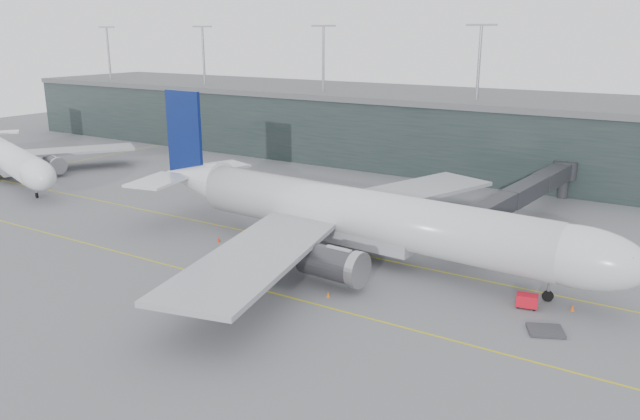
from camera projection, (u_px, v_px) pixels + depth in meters
The scene contains 18 objects.
ground at pixel (325, 236), 88.43m from camera, with size 320.00×320.00×0.00m, color slate.
taxiline_a at pixel (309, 244), 85.17m from camera, with size 160.00×0.25×0.02m, color gold.
taxiline_b at pixel (234, 283), 72.14m from camera, with size 160.00×0.25×0.02m, color gold.
taxiline_lead_main at pixel (414, 209), 102.17m from camera, with size 0.25×60.00×0.02m, color gold.
taxiline_lead_adj at pixel (93, 158), 143.01m from camera, with size 0.25×60.00×0.02m, color gold.
terminal at pixel (466, 130), 133.59m from camera, with size 240.00×36.00×29.00m.
main_aircraft at pixel (359, 216), 79.07m from camera, with size 69.67×65.38×19.54m.
jet_bridge at pixel (526, 189), 95.05m from camera, with size 7.47×44.13×6.47m.
second_aircraft at pixel (6, 156), 122.22m from camera, with size 54.76×50.48×15.80m.
gse_cart at pixel (527, 300), 65.35m from camera, with size 2.39×1.77×1.48m.
baggage_dolly at pixel (545, 330), 60.14m from camera, with size 3.30×2.64×0.33m, color #333337.
uld_a at pixel (337, 209), 97.94m from camera, with size 2.48×2.09×2.06m.
uld_b at pixel (350, 208), 99.13m from camera, with size 2.64×2.43×1.93m.
uld_c at pixel (364, 215), 95.19m from camera, with size 2.23×1.88×1.85m.
cone_nose at pixel (573, 308), 64.77m from camera, with size 0.43×0.43×0.68m, color #E4500C.
cone_wing_stbd at pixel (328, 294), 68.11m from camera, with size 0.40×0.40×0.64m, color orange.
cone_wing_port at pixel (410, 227), 91.55m from camera, with size 0.41×0.41×0.65m, color #CE450B.
cone_tail at pixel (219, 239), 85.94m from camera, with size 0.49×0.49×0.78m, color red.
Camera 1 is at (44.04, -71.51, 27.95)m, focal length 35.00 mm.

